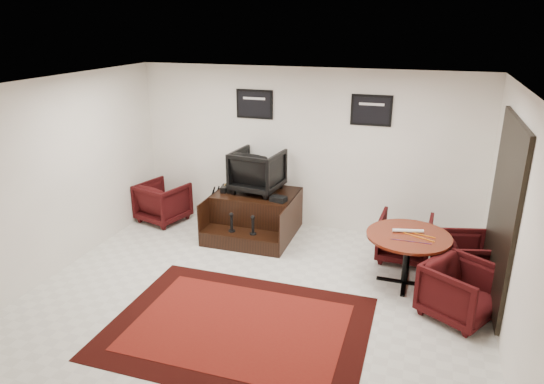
{
  "coord_description": "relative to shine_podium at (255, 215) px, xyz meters",
  "views": [
    {
      "loc": [
        1.96,
        -5.42,
        3.51
      ],
      "look_at": [
        -0.07,
        0.9,
        1.16
      ],
      "focal_mm": 32.0,
      "sensor_mm": 36.0,
      "label": 1
    }
  ],
  "objects": [
    {
      "name": "area_rug",
      "position": [
        0.75,
        -2.7,
        -0.33
      ],
      "size": [
        3.08,
        2.31,
        0.01
      ],
      "color": "black",
      "rests_on": "ground"
    },
    {
      "name": "paper_roll",
      "position": [
        2.58,
        -0.93,
        0.44
      ],
      "size": [
        0.42,
        0.14,
        0.05
      ],
      "primitive_type": "cylinder",
      "rotation": [
        0.0,
        1.57,
        0.23
      ],
      "color": "silver",
      "rests_on": "meeting_table"
    },
    {
      "name": "shoes_pair",
      "position": [
        -0.49,
        -0.02,
        0.43
      ],
      "size": [
        0.26,
        0.29,
        0.1
      ],
      "color": "black",
      "rests_on": "shine_podium"
    },
    {
      "name": "room_shell",
      "position": [
        1.11,
        -1.78,
        1.45
      ],
      "size": [
        6.02,
        5.02,
        2.81
      ],
      "color": "white",
      "rests_on": "ground"
    },
    {
      "name": "shine_chair",
      "position": [
        0.0,
        0.14,
        0.79
      ],
      "size": [
        0.87,
        0.83,
        0.81
      ],
      "primitive_type": "imported",
      "rotation": [
        0.0,
        0.0,
        3.02
      ],
      "color": "black",
      "rests_on": "shine_podium"
    },
    {
      "name": "polish_kit",
      "position": [
        0.49,
        -0.23,
        0.43
      ],
      "size": [
        0.29,
        0.23,
        0.09
      ],
      "primitive_type": "cube",
      "rotation": [
        0.0,
        0.0,
        -0.23
      ],
      "color": "black",
      "rests_on": "shine_podium"
    },
    {
      "name": "meeting_table",
      "position": [
        2.6,
        -1.0,
        0.33
      ],
      "size": [
        1.15,
        1.15,
        0.75
      ],
      "color": "#4E150B",
      "rests_on": "ground"
    },
    {
      "name": "ground",
      "position": [
        0.7,
        -1.91,
        -0.33
      ],
      "size": [
        6.0,
        6.0,
        0.0
      ],
      "primitive_type": "plane",
      "color": "silver",
      "rests_on": "ground"
    },
    {
      "name": "table_clutter",
      "position": [
        2.7,
        -1.06,
        0.42
      ],
      "size": [
        0.57,
        0.34,
        0.01
      ],
      "color": "orange",
      "rests_on": "meeting_table"
    },
    {
      "name": "table_chair_back",
      "position": [
        2.53,
        -0.24,
        0.06
      ],
      "size": [
        0.81,
        0.76,
        0.79
      ],
      "primitive_type": "imported",
      "rotation": [
        0.0,
        0.0,
        3.08
      ],
      "color": "black",
      "rests_on": "ground"
    },
    {
      "name": "table_chair_corner",
      "position": [
        3.28,
        -1.65,
        0.07
      ],
      "size": [
        1.03,
        1.05,
        0.8
      ],
      "primitive_type": "imported",
      "rotation": [
        0.0,
        0.0,
        1.02
      ],
      "color": "black",
      "rests_on": "ground"
    },
    {
      "name": "umbrella_black",
      "position": [
        -0.79,
        -0.19,
        0.1
      ],
      "size": [
        0.32,
        0.12,
        0.87
      ],
      "primitive_type": null,
      "color": "black",
      "rests_on": "ground"
    },
    {
      "name": "armchair_side",
      "position": [
        -1.8,
        -0.01,
        0.07
      ],
      "size": [
        0.95,
        0.92,
        0.8
      ],
      "primitive_type": "imported",
      "rotation": [
        0.0,
        0.0,
        2.86
      ],
      "color": "black",
      "rests_on": "ground"
    },
    {
      "name": "shine_podium",
      "position": [
        0.0,
        0.0,
        0.0
      ],
      "size": [
        1.39,
        1.43,
        0.72
      ],
      "color": "black",
      "rests_on": "ground"
    },
    {
      "name": "table_chair_window",
      "position": [
        3.39,
        -0.71,
        0.05
      ],
      "size": [
        0.86,
        0.9,
        0.77
      ],
      "primitive_type": "imported",
      "rotation": [
        0.0,
        0.0,
        1.82
      ],
      "color": "black",
      "rests_on": "ground"
    },
    {
      "name": "umbrella_hooked",
      "position": [
        -0.8,
        0.02,
        0.07
      ],
      "size": [
        0.3,
        0.11,
        0.81
      ],
      "primitive_type": null,
      "color": "black",
      "rests_on": "ground"
    }
  ]
}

